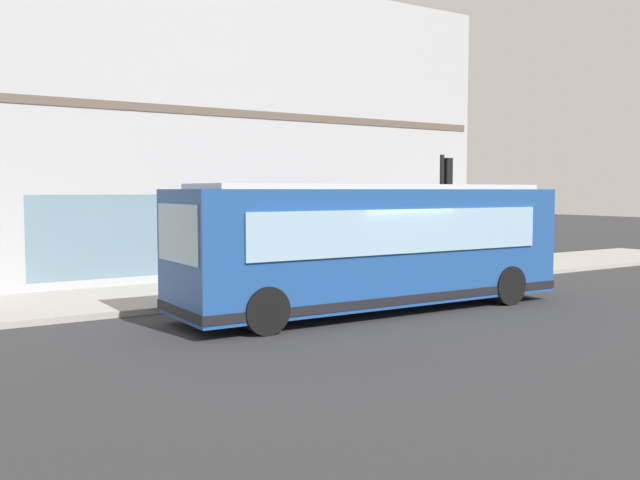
{
  "coord_description": "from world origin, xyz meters",
  "views": [
    {
      "loc": [
        -13.2,
        10.37,
        2.93
      ],
      "look_at": [
        3.01,
        -0.21,
        1.54
      ],
      "focal_mm": 39.17,
      "sensor_mm": 36.0,
      "label": 1
    }
  ],
  "objects_px": {
    "pedestrian_near_building_entrance": "(339,251)",
    "pedestrian_near_hydrant": "(397,245)",
    "city_bus_nearside": "(374,247)",
    "fire_hydrant": "(304,266)",
    "pedestrian_by_light_pole": "(434,241)",
    "newspaper_vending_box": "(471,259)",
    "traffic_light_near_corner": "(445,192)"
  },
  "relations": [
    {
      "from": "pedestrian_near_building_entrance",
      "to": "pedestrian_near_hydrant",
      "type": "height_order",
      "value": "pedestrian_near_building_entrance"
    },
    {
      "from": "traffic_light_near_corner",
      "to": "pedestrian_by_light_pole",
      "type": "relative_size",
      "value": 2.24
    },
    {
      "from": "pedestrian_near_hydrant",
      "to": "pedestrian_by_light_pole",
      "type": "xyz_separation_m",
      "value": [
        -0.1,
        -1.61,
        0.09
      ]
    },
    {
      "from": "city_bus_nearside",
      "to": "pedestrian_near_building_entrance",
      "type": "relative_size",
      "value": 5.72
    },
    {
      "from": "pedestrian_near_building_entrance",
      "to": "pedestrian_by_light_pole",
      "type": "distance_m",
      "value": 5.52
    },
    {
      "from": "newspaper_vending_box",
      "to": "fire_hydrant",
      "type": "bearing_deg",
      "value": 69.86
    },
    {
      "from": "city_bus_nearside",
      "to": "pedestrian_near_building_entrance",
      "type": "height_order",
      "value": "city_bus_nearside"
    },
    {
      "from": "fire_hydrant",
      "to": "pedestrian_by_light_pole",
      "type": "height_order",
      "value": "pedestrian_by_light_pole"
    },
    {
      "from": "pedestrian_near_building_entrance",
      "to": "pedestrian_by_light_pole",
      "type": "relative_size",
      "value": 1.02
    },
    {
      "from": "fire_hydrant",
      "to": "pedestrian_near_building_entrance",
      "type": "height_order",
      "value": "pedestrian_near_building_entrance"
    },
    {
      "from": "pedestrian_near_building_entrance",
      "to": "pedestrian_by_light_pole",
      "type": "height_order",
      "value": "pedestrian_near_building_entrance"
    },
    {
      "from": "pedestrian_near_building_entrance",
      "to": "newspaper_vending_box",
      "type": "bearing_deg",
      "value": -88.97
    },
    {
      "from": "traffic_light_near_corner",
      "to": "pedestrian_near_hydrant",
      "type": "xyz_separation_m",
      "value": [
        2.22,
        0.1,
        -1.79
      ]
    },
    {
      "from": "city_bus_nearside",
      "to": "pedestrian_near_building_entrance",
      "type": "xyz_separation_m",
      "value": [
        3.3,
        -1.24,
        -0.39
      ]
    },
    {
      "from": "city_bus_nearside",
      "to": "fire_hydrant",
      "type": "height_order",
      "value": "city_bus_nearside"
    },
    {
      "from": "fire_hydrant",
      "to": "pedestrian_by_light_pole",
      "type": "xyz_separation_m",
      "value": [
        -0.41,
        -5.17,
        0.64
      ]
    },
    {
      "from": "city_bus_nearside",
      "to": "pedestrian_near_hydrant",
      "type": "distance_m",
      "value": 7.07
    },
    {
      "from": "newspaper_vending_box",
      "to": "pedestrian_near_hydrant",
      "type": "bearing_deg",
      "value": 47.83
    },
    {
      "from": "pedestrian_near_building_entrance",
      "to": "pedestrian_near_hydrant",
      "type": "bearing_deg",
      "value": -63.91
    },
    {
      "from": "pedestrian_near_building_entrance",
      "to": "newspaper_vending_box",
      "type": "distance_m",
      "value": 5.54
    },
    {
      "from": "pedestrian_by_light_pole",
      "to": "newspaper_vending_box",
      "type": "relative_size",
      "value": 1.92
    },
    {
      "from": "pedestrian_near_building_entrance",
      "to": "pedestrian_near_hydrant",
      "type": "xyz_separation_m",
      "value": [
        1.78,
        -3.65,
        -0.11
      ]
    },
    {
      "from": "traffic_light_near_corner",
      "to": "newspaper_vending_box",
      "type": "distance_m",
      "value": 2.91
    },
    {
      "from": "traffic_light_near_corner",
      "to": "pedestrian_near_building_entrance",
      "type": "distance_m",
      "value": 4.13
    },
    {
      "from": "fire_hydrant",
      "to": "newspaper_vending_box",
      "type": "distance_m",
      "value": 5.77
    },
    {
      "from": "traffic_light_near_corner",
      "to": "pedestrian_near_building_entrance",
      "type": "relative_size",
      "value": 2.2
    },
    {
      "from": "city_bus_nearside",
      "to": "newspaper_vending_box",
      "type": "bearing_deg",
      "value": -63.27
    },
    {
      "from": "pedestrian_near_building_entrance",
      "to": "pedestrian_near_hydrant",
      "type": "relative_size",
      "value": 1.1
    },
    {
      "from": "city_bus_nearside",
      "to": "newspaper_vending_box",
      "type": "relative_size",
      "value": 11.19
    },
    {
      "from": "pedestrian_by_light_pole",
      "to": "fire_hydrant",
      "type": "bearing_deg",
      "value": 85.5
    },
    {
      "from": "pedestrian_by_light_pole",
      "to": "newspaper_vending_box",
      "type": "xyz_separation_m",
      "value": [
        -1.58,
        -0.25,
        -0.54
      ]
    },
    {
      "from": "pedestrian_near_hydrant",
      "to": "city_bus_nearside",
      "type": "bearing_deg",
      "value": 136.13
    }
  ]
}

